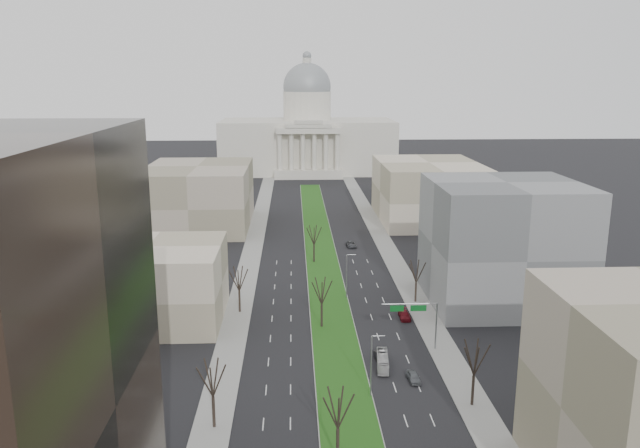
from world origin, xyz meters
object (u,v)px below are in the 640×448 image
object	(u,v)px
car_grey_near	(413,377)
car_black	(381,357)
car_grey_far	(351,244)
box_van	(383,361)
car_red	(404,315)

from	to	relation	value
car_grey_near	car_black	size ratio (longest dim) A/B	0.93
car_black	car_grey_far	world-z (taller)	car_black
car_grey_near	box_van	distance (m)	6.17
car_red	car_grey_far	size ratio (longest dim) A/B	0.96
car_grey_near	car_red	bearing A→B (deg)	78.73
car_grey_far	box_van	distance (m)	69.77
car_grey_near	car_red	xyz separation A→B (m)	(2.95, 24.31, 0.02)
car_red	box_van	distance (m)	20.71
car_black	box_van	bearing A→B (deg)	-95.02
car_red	car_grey_far	bearing A→B (deg)	97.00
car_black	box_van	size ratio (longest dim) A/B	0.58
car_grey_near	box_van	world-z (taller)	box_van
car_red	box_van	size ratio (longest dim) A/B	0.66
car_black	box_van	world-z (taller)	box_van
car_black	box_van	distance (m)	1.91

